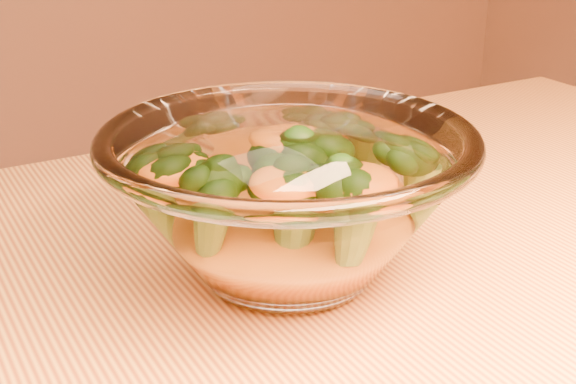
{
  "coord_description": "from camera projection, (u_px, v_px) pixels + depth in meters",
  "views": [
    {
      "loc": [
        -0.16,
        -0.3,
        1.01
      ],
      "look_at": [
        0.07,
        0.1,
        0.81
      ],
      "focal_mm": 50.0,
      "sensor_mm": 36.0,
      "label": 1
    }
  ],
  "objects": [
    {
      "name": "glass_bowl",
      "position": [
        288.0,
        200.0,
        0.51
      ],
      "size": [
        0.24,
        0.24,
        0.11
      ],
      "color": "white",
      "rests_on": "table"
    },
    {
      "name": "cheese_sauce",
      "position": [
        288.0,
        231.0,
        0.52
      ],
      "size": [
        0.13,
        0.13,
        0.04
      ],
      "primitive_type": "ellipsoid",
      "color": "orange",
      "rests_on": "glass_bowl"
    },
    {
      "name": "broccoli_heap",
      "position": [
        287.0,
        180.0,
        0.51
      ],
      "size": [
        0.16,
        0.17,
        0.07
      ],
      "color": "black",
      "rests_on": "cheese_sauce"
    }
  ]
}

